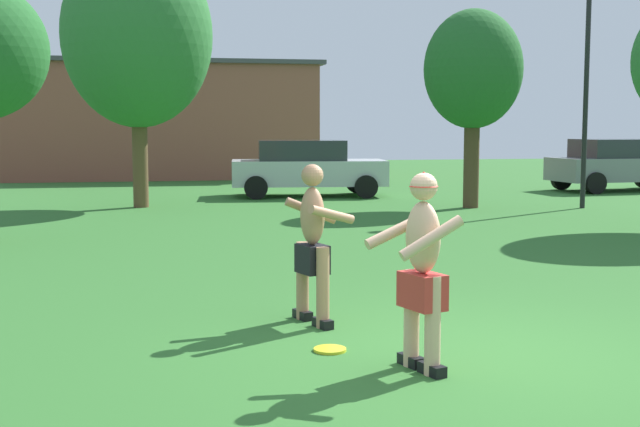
% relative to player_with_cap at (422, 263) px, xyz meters
% --- Properties ---
extents(ground_plane, '(80.00, 80.00, 0.00)m').
position_rel_player_with_cap_xyz_m(ground_plane, '(0.59, 0.31, -0.89)').
color(ground_plane, '#2D6628').
extents(player_with_cap, '(0.70, 0.63, 1.63)m').
position_rel_player_with_cap_xyz_m(player_with_cap, '(0.00, 0.00, 0.00)').
color(player_with_cap, black).
rests_on(player_with_cap, ground_plane).
extents(player_in_black, '(0.67, 0.69, 1.61)m').
position_rel_player_with_cap_xyz_m(player_in_black, '(-0.57, 1.77, -0.05)').
color(player_in_black, black).
rests_on(player_in_black, ground_plane).
extents(frisbee, '(0.29, 0.29, 0.03)m').
position_rel_player_with_cap_xyz_m(frisbee, '(-0.61, 0.71, -0.87)').
color(frisbee, yellow).
rests_on(frisbee, ground_plane).
extents(car_silver_mid_lot, '(4.45, 2.36, 1.58)m').
position_rel_player_with_cap_xyz_m(car_silver_mid_lot, '(2.02, 16.70, -0.06)').
color(car_silver_mid_lot, silver).
rests_on(car_silver_mid_lot, ground_plane).
extents(car_gray_far_end, '(4.43, 2.31, 1.58)m').
position_rel_player_with_cap_xyz_m(car_gray_far_end, '(11.78, 16.81, -0.06)').
color(car_gray_far_end, slate).
rests_on(car_gray_far_end, ground_plane).
extents(lamp_post, '(0.60, 0.24, 6.16)m').
position_rel_player_with_cap_xyz_m(lamp_post, '(7.99, 12.09, 2.86)').
color(lamp_post, black).
rests_on(lamp_post, ground_plane).
extents(outbuilding_behind_lot, '(11.77, 6.91, 4.40)m').
position_rel_player_with_cap_xyz_m(outbuilding_behind_lot, '(-1.86, 27.28, 1.32)').
color(outbuilding_behind_lot, brown).
rests_on(outbuilding_behind_lot, ground_plane).
extents(tree_behind_players, '(2.36, 2.36, 4.76)m').
position_rel_player_with_cap_xyz_m(tree_behind_players, '(5.36, 12.70, 2.41)').
color(tree_behind_players, '#4C3823').
rests_on(tree_behind_players, ground_plane).
extents(tree_near_building, '(3.60, 3.60, 6.36)m').
position_rel_player_with_cap_xyz_m(tree_near_building, '(-2.52, 14.35, 3.25)').
color(tree_near_building, brown).
rests_on(tree_near_building, ground_plane).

